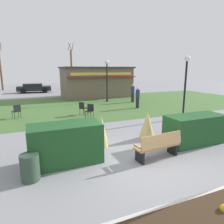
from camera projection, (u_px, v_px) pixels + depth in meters
ground_plane at (141, 161)px, 6.84m from camera, size 80.00×80.00×0.00m
lawn_patch at (73, 106)px, 16.91m from camera, size 36.00×12.00×0.01m
park_bench at (158, 146)px, 6.95m from camera, size 1.74×0.67×0.95m
hedge_left at (66, 144)px, 6.64m from camera, size 2.33×1.10×1.33m
hedge_right at (195, 129)px, 8.42m from camera, size 2.53×1.10×1.21m
ornamental_grass_behind_left at (101, 131)px, 8.07m from camera, size 0.59×0.59×1.28m
ornamental_grass_behind_right at (92, 136)px, 7.81m from camera, size 0.61×0.61×1.05m
ornamental_grass_behind_center at (147, 125)px, 8.92m from camera, size 0.73×0.73×1.26m
lamppost_mid at (186, 79)px, 12.29m from camera, size 0.36×0.36×3.88m
lamppost_far at (107, 76)px, 18.83m from camera, size 0.36×0.36×3.88m
trash_bin at (30, 167)px, 5.61m from camera, size 0.52×0.52×0.77m
food_kiosk at (96, 82)px, 22.68m from camera, size 7.57×4.93×3.30m
cafe_chair_west at (90, 110)px, 12.78m from camera, size 0.62×0.62×0.89m
cafe_chair_east at (83, 107)px, 13.63m from camera, size 0.61×0.61×0.89m
cafe_chair_center at (17, 110)px, 12.64m from camera, size 0.58×0.58×0.89m
person_strolling at (133, 93)px, 18.81m from camera, size 0.34×0.34×1.69m
person_standing at (138, 97)px, 15.96m from camera, size 0.34×0.34×1.69m
parked_car_west_slot at (34, 88)px, 26.50m from camera, size 4.35×2.36×1.20m
tree_right_bg at (1, 69)px, 28.97m from camera, size 0.91×0.96×6.74m
tree_center_bg at (72, 68)px, 32.12m from camera, size 0.91×0.96×7.04m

